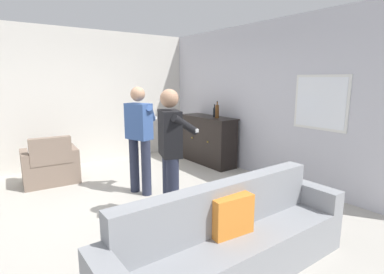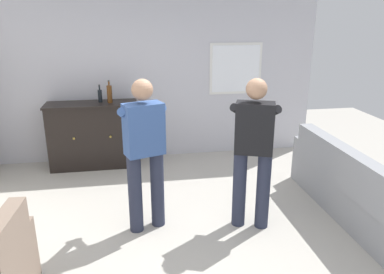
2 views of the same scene
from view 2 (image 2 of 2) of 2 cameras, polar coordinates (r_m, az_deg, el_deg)
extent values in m
plane|color=#B2ADA3|center=(4.12, -1.40, -15.54)|extent=(10.40, 10.40, 0.00)
cube|color=silver|center=(6.14, -5.12, 9.77)|extent=(5.20, 0.12, 2.80)
cube|color=silver|center=(6.30, 6.66, 10.31)|extent=(0.88, 0.02, 0.84)
cube|color=white|center=(6.29, 6.68, 10.31)|extent=(0.80, 0.03, 0.76)
cube|color=gray|center=(4.79, 24.26, -9.27)|extent=(0.55, 2.21, 0.42)
cube|color=gray|center=(4.51, 22.79, -4.71)|extent=(0.18, 2.21, 0.45)
cube|color=gray|center=(5.67, 17.94, -3.06)|extent=(0.55, 0.18, 0.64)
cube|color=orange|center=(4.59, 24.11, -5.06)|extent=(0.18, 0.41, 0.36)
cube|color=#7F6B5B|center=(3.29, -26.35, -14.23)|extent=(0.19, 0.65, 0.45)
cube|color=black|center=(6.00, -14.73, 0.14)|extent=(1.33, 0.44, 0.99)
cube|color=black|center=(5.87, -15.12, 4.87)|extent=(1.37, 0.48, 0.03)
sphere|color=#B79338|center=(5.80, -17.56, -0.24)|extent=(0.04, 0.04, 0.04)
sphere|color=#B79338|center=(5.74, -12.31, 0.04)|extent=(0.04, 0.04, 0.04)
cylinder|color=#593314|center=(5.81, -12.45, 6.41)|extent=(0.08, 0.08, 0.26)
cylinder|color=#593314|center=(5.78, -12.56, 7.98)|extent=(0.03, 0.03, 0.06)
cylinder|color=#262626|center=(5.77, -12.59, 8.36)|extent=(0.03, 0.03, 0.02)
cylinder|color=black|center=(5.88, -13.84, 6.08)|extent=(0.06, 0.06, 0.19)
cylinder|color=black|center=(5.86, -13.93, 7.28)|extent=(0.02, 0.02, 0.06)
cylinder|color=#262626|center=(5.85, -13.96, 7.66)|extent=(0.03, 0.03, 0.02)
cylinder|color=#282D42|center=(4.13, -8.64, -8.60)|extent=(0.15, 0.15, 0.88)
cylinder|color=#282D42|center=(4.22, -5.29, -7.91)|extent=(0.15, 0.15, 0.88)
cube|color=#385693|center=(3.91, -7.35, 1.18)|extent=(0.45, 0.34, 0.55)
sphere|color=tan|center=(3.81, -7.60, 7.16)|extent=(0.22, 0.22, 0.22)
cylinder|color=#385693|center=(3.99, -9.78, 3.04)|extent=(0.21, 0.44, 0.29)
cylinder|color=#385693|center=(4.06, -6.71, 3.47)|extent=(0.41, 0.33, 0.29)
cube|color=white|center=(4.19, -8.95, 2.62)|extent=(0.15, 0.09, 0.04)
cylinder|color=#282D42|center=(4.23, 7.23, -7.86)|extent=(0.15, 0.15, 0.88)
cylinder|color=#282D42|center=(4.23, 10.77, -8.05)|extent=(0.15, 0.15, 0.88)
cube|color=black|center=(3.97, 9.50, 1.35)|extent=(0.45, 0.34, 0.55)
sphere|color=tan|center=(3.88, 9.82, 7.23)|extent=(0.22, 0.22, 0.22)
cylinder|color=black|center=(4.10, 8.02, 3.54)|extent=(0.41, 0.32, 0.29)
cylinder|color=black|center=(4.10, 11.24, 3.37)|extent=(0.21, 0.44, 0.29)
cube|color=white|center=(4.27, 9.61, 2.89)|extent=(0.15, 0.09, 0.04)
camera|label=1|loc=(4.64, 57.99, 3.55)|focal=28.00mm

